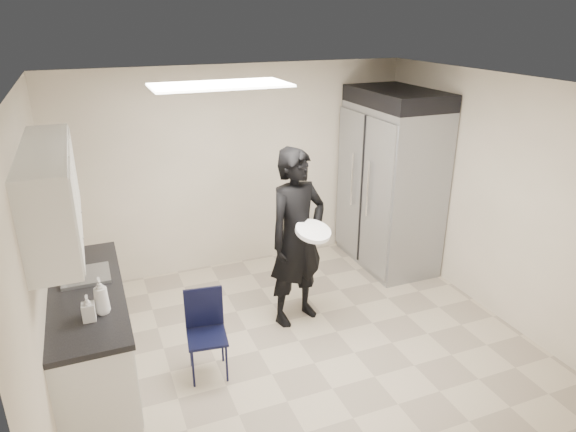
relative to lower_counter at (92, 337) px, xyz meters
name	(u,v)px	position (x,y,z in m)	size (l,w,h in m)	color
floor	(299,341)	(1.95, -0.20, -0.43)	(4.50, 4.50, 0.00)	#BAAC92
ceiling	(301,84)	(1.95, -0.20, 2.17)	(4.50, 4.50, 0.00)	silver
back_wall	(238,169)	(1.95, 1.80, 0.87)	(4.50, 4.50, 0.00)	beige
left_wall	(38,266)	(-0.30, -0.20, 0.87)	(4.00, 4.00, 0.00)	beige
right_wall	(489,195)	(4.20, -0.20, 0.87)	(4.00, 4.00, 0.00)	beige
ceiling_panel	(220,85)	(1.35, 0.20, 2.14)	(1.20, 0.60, 0.02)	white
lower_counter	(92,337)	(0.00, 0.00, 0.00)	(0.60, 1.90, 0.86)	silver
countertop	(85,293)	(0.00, 0.00, 0.46)	(0.64, 1.95, 0.05)	black
sink	(87,281)	(0.02, 0.25, 0.44)	(0.42, 0.40, 0.14)	gray
faucet	(60,270)	(-0.18, 0.25, 0.59)	(0.02, 0.02, 0.24)	silver
upper_cabinets	(51,193)	(-0.13, 0.00, 1.40)	(0.35, 1.80, 0.75)	silver
towel_dispenser	(50,178)	(-0.19, 1.15, 1.19)	(0.22, 0.30, 0.35)	black
notice_sticker_left	(41,269)	(-0.29, -0.10, 0.79)	(0.00, 0.12, 0.07)	yellow
notice_sticker_right	(43,263)	(-0.29, 0.10, 0.75)	(0.00, 0.12, 0.07)	yellow
commercial_fridge	(391,187)	(3.78, 1.07, 0.62)	(0.80, 1.35, 2.10)	gray
fridge_compressor	(398,98)	(3.78, 1.07, 1.77)	(0.80, 1.35, 0.20)	black
folding_chair	(207,337)	(0.97, -0.36, -0.03)	(0.36, 0.36, 0.80)	black
man_tuxedo	(297,238)	(2.10, 0.22, 0.53)	(0.71, 0.47, 1.93)	black
bucket_lid	(313,231)	(2.18, -0.02, 0.70)	(0.36, 0.36, 0.05)	silver
soap_bottle_a	(101,296)	(0.13, -0.44, 0.64)	(0.12, 0.12, 0.31)	silver
soap_bottle_b	(88,308)	(0.03, -0.51, 0.59)	(0.10, 0.10, 0.22)	#ACAFB9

